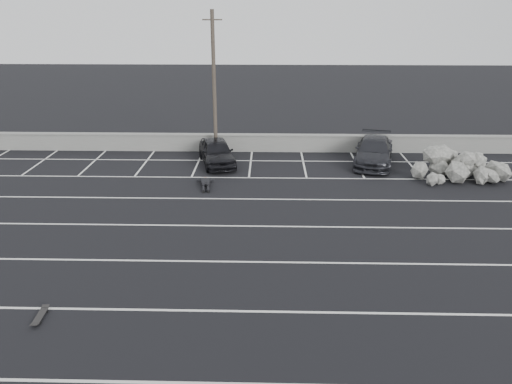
{
  "coord_description": "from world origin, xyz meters",
  "views": [
    {
      "loc": [
        1.98,
        -15.46,
        8.5
      ],
      "look_at": [
        1.49,
        4.29,
        1.0
      ],
      "focal_mm": 35.0,
      "sensor_mm": 36.0,
      "label": 1
    }
  ],
  "objects_px": {
    "utility_pole": "(214,85)",
    "skateboard": "(40,316)",
    "trash_bin": "(386,149)",
    "riprap_pile": "(462,169)",
    "car_left": "(217,152)",
    "person": "(205,180)",
    "car_right": "(374,151)"
  },
  "relations": [
    {
      "from": "utility_pole",
      "to": "trash_bin",
      "type": "relative_size",
      "value": 7.99
    },
    {
      "from": "trash_bin",
      "to": "skateboard",
      "type": "xyz_separation_m",
      "value": [
        -13.41,
        -16.39,
        -0.44
      ]
    },
    {
      "from": "car_right",
      "to": "riprap_pile",
      "type": "relative_size",
      "value": 0.97
    },
    {
      "from": "trash_bin",
      "to": "utility_pole",
      "type": "bearing_deg",
      "value": 178.28
    },
    {
      "from": "utility_pole",
      "to": "car_right",
      "type": "bearing_deg",
      "value": -9.63
    },
    {
      "from": "trash_bin",
      "to": "riprap_pile",
      "type": "xyz_separation_m",
      "value": [
        3.15,
        -3.63,
        -0.02
      ]
    },
    {
      "from": "person",
      "to": "car_right",
      "type": "bearing_deg",
      "value": 14.85
    },
    {
      "from": "car_left",
      "to": "utility_pole",
      "type": "distance_m",
      "value": 3.92
    },
    {
      "from": "trash_bin",
      "to": "riprap_pile",
      "type": "distance_m",
      "value": 4.8
    },
    {
      "from": "car_right",
      "to": "skateboard",
      "type": "height_order",
      "value": "car_right"
    },
    {
      "from": "utility_pole",
      "to": "trash_bin",
      "type": "height_order",
      "value": "utility_pole"
    },
    {
      "from": "car_left",
      "to": "trash_bin",
      "type": "bearing_deg",
      "value": -5.88
    },
    {
      "from": "car_right",
      "to": "riprap_pile",
      "type": "height_order",
      "value": "car_right"
    },
    {
      "from": "utility_pole",
      "to": "person",
      "type": "height_order",
      "value": "utility_pole"
    },
    {
      "from": "car_left",
      "to": "person",
      "type": "xyz_separation_m",
      "value": [
        -0.24,
        -3.44,
        -0.48
      ]
    },
    {
      "from": "car_right",
      "to": "trash_bin",
      "type": "distance_m",
      "value": 1.57
    },
    {
      "from": "car_left",
      "to": "skateboard",
      "type": "relative_size",
      "value": 4.92
    },
    {
      "from": "utility_pole",
      "to": "skateboard",
      "type": "xyz_separation_m",
      "value": [
        -3.41,
        -16.69,
        -4.07
      ]
    },
    {
      "from": "car_left",
      "to": "utility_pole",
      "type": "height_order",
      "value": "utility_pole"
    },
    {
      "from": "riprap_pile",
      "to": "skateboard",
      "type": "bearing_deg",
      "value": -142.36
    },
    {
      "from": "person",
      "to": "skateboard",
      "type": "xyz_separation_m",
      "value": [
        -3.4,
        -11.4,
        -0.15
      ]
    },
    {
      "from": "riprap_pile",
      "to": "skateboard",
      "type": "relative_size",
      "value": 5.96
    },
    {
      "from": "car_left",
      "to": "skateboard",
      "type": "xyz_separation_m",
      "value": [
        -3.64,
        -14.83,
        -0.63
      ]
    },
    {
      "from": "trash_bin",
      "to": "skateboard",
      "type": "relative_size",
      "value": 1.21
    },
    {
      "from": "person",
      "to": "car_left",
      "type": "bearing_deg",
      "value": 78.31
    },
    {
      "from": "utility_pole",
      "to": "skateboard",
      "type": "relative_size",
      "value": 9.64
    },
    {
      "from": "utility_pole",
      "to": "skateboard",
      "type": "distance_m",
      "value": 17.52
    },
    {
      "from": "car_right",
      "to": "riprap_pile",
      "type": "xyz_separation_m",
      "value": [
        4.1,
        -2.39,
        -0.21
      ]
    },
    {
      "from": "skateboard",
      "to": "car_left",
      "type": "bearing_deg",
      "value": 72.13
    },
    {
      "from": "car_right",
      "to": "trash_bin",
      "type": "height_order",
      "value": "car_right"
    },
    {
      "from": "car_right",
      "to": "person",
      "type": "height_order",
      "value": "car_right"
    },
    {
      "from": "car_right",
      "to": "utility_pole",
      "type": "distance_m",
      "value": 9.8
    }
  ]
}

